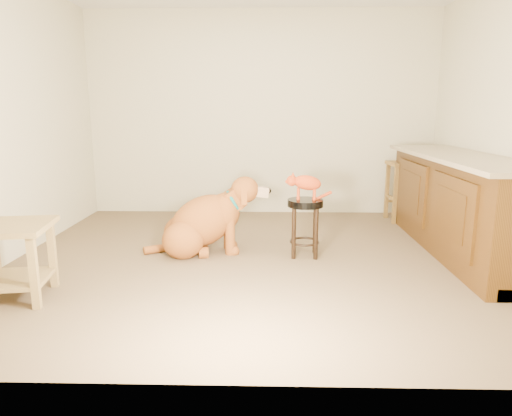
{
  "coord_description": "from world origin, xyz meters",
  "views": [
    {
      "loc": [
        0.08,
        -4.04,
        1.35
      ],
      "look_at": [
        -0.02,
        0.15,
        0.45
      ],
      "focal_mm": 32.0,
      "sensor_mm": 36.0,
      "label": 1
    }
  ],
  "objects_px": {
    "wood_stool": "(404,190)",
    "golden_retriever": "(204,223)",
    "padded_stool": "(305,216)",
    "tabby_kitten": "(305,183)",
    "side_table": "(12,250)"
  },
  "relations": [
    {
      "from": "wood_stool",
      "to": "padded_stool",
      "type": "bearing_deg",
      "value": -132.81
    },
    {
      "from": "padded_stool",
      "to": "wood_stool",
      "type": "distance_m",
      "value": 1.96
    },
    {
      "from": "padded_stool",
      "to": "side_table",
      "type": "relative_size",
      "value": 0.88
    },
    {
      "from": "wood_stool",
      "to": "golden_retriever",
      "type": "height_order",
      "value": "same"
    },
    {
      "from": "side_table",
      "to": "golden_retriever",
      "type": "relative_size",
      "value": 0.5
    },
    {
      "from": "padded_stool",
      "to": "wood_stool",
      "type": "xyz_separation_m",
      "value": [
        1.33,
        1.44,
        -0.0
      ]
    },
    {
      "from": "side_table",
      "to": "golden_retriever",
      "type": "bearing_deg",
      "value": 42.91
    },
    {
      "from": "side_table",
      "to": "golden_retriever",
      "type": "height_order",
      "value": "golden_retriever"
    },
    {
      "from": "wood_stool",
      "to": "golden_retriever",
      "type": "xyz_separation_m",
      "value": [
        -2.29,
        -1.36,
        -0.09
      ]
    },
    {
      "from": "wood_stool",
      "to": "tabby_kitten",
      "type": "xyz_separation_m",
      "value": [
        -1.34,
        -1.44,
        0.31
      ]
    },
    {
      "from": "tabby_kitten",
      "to": "wood_stool",
      "type": "bearing_deg",
      "value": 50.41
    },
    {
      "from": "golden_retriever",
      "to": "tabby_kitten",
      "type": "xyz_separation_m",
      "value": [
        0.95,
        -0.08,
        0.4
      ]
    },
    {
      "from": "padded_stool",
      "to": "tabby_kitten",
      "type": "xyz_separation_m",
      "value": [
        -0.01,
        0.0,
        0.31
      ]
    },
    {
      "from": "padded_stool",
      "to": "golden_retriever",
      "type": "relative_size",
      "value": 0.44
    },
    {
      "from": "tabby_kitten",
      "to": "side_table",
      "type": "bearing_deg",
      "value": -150.53
    }
  ]
}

